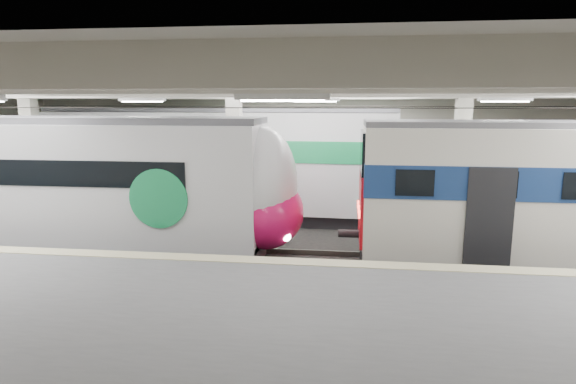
# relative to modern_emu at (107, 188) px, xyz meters

# --- Properties ---
(station_hall) EXTENTS (36.00, 24.00, 5.75)m
(station_hall) POSITION_rel_modern_emu_xyz_m (6.45, -1.74, 1.07)
(station_hall) COLOR black
(station_hall) RESTS_ON ground
(modern_emu) EXTENTS (13.68, 2.82, 4.42)m
(modern_emu) POSITION_rel_modern_emu_xyz_m (0.00, 0.00, 0.00)
(modern_emu) COLOR silver
(modern_emu) RESTS_ON ground
(far_train) EXTENTS (14.78, 3.73, 4.65)m
(far_train) POSITION_rel_modern_emu_xyz_m (2.18, 5.50, 0.23)
(far_train) COLOR silver
(far_train) RESTS_ON ground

